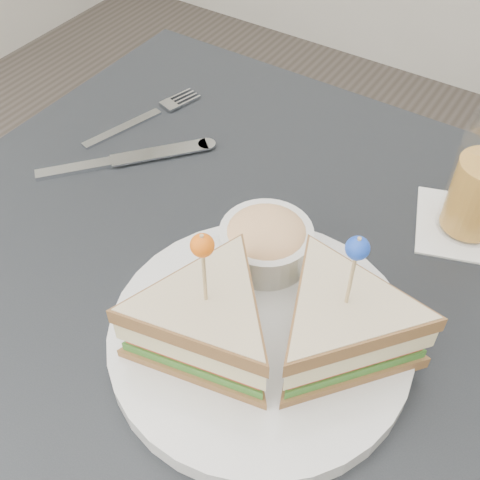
# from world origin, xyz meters

# --- Properties ---
(table) EXTENTS (0.80, 0.80, 0.75)m
(table) POSITION_xyz_m (0.00, 0.00, 0.67)
(table) COLOR black
(table) RESTS_ON ground
(plate_meal) EXTENTS (0.38, 0.38, 0.18)m
(plate_meal) POSITION_xyz_m (0.09, -0.06, 0.80)
(plate_meal) COLOR silver
(plate_meal) RESTS_ON table
(cutlery_fork) EXTENTS (0.07, 0.19, 0.01)m
(cutlery_fork) POSITION_xyz_m (-0.26, 0.18, 0.75)
(cutlery_fork) COLOR #B4B9BF
(cutlery_fork) RESTS_ON table
(cutlery_knife) EXTENTS (0.17, 0.20, 0.01)m
(cutlery_knife) POSITION_xyz_m (-0.23, 0.08, 0.75)
(cutlery_knife) COLOR silver
(cutlery_knife) RESTS_ON table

